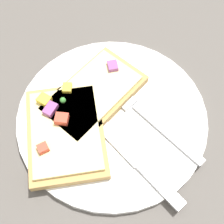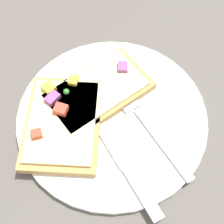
% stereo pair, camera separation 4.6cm
% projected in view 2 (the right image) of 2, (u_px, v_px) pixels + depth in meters
% --- Properties ---
extents(ground_plane, '(4.00, 4.00, 0.00)m').
position_uv_depth(ground_plane, '(112.00, 119.00, 0.48)').
color(ground_plane, '#56514C').
extents(plate, '(0.29, 0.29, 0.01)m').
position_uv_depth(plate, '(112.00, 117.00, 0.48)').
color(plate, white).
rests_on(plate, ground).
extents(fork, '(0.20, 0.11, 0.01)m').
position_uv_depth(fork, '(141.00, 118.00, 0.47)').
color(fork, '#B7B7BC').
rests_on(fork, plate).
extents(knife, '(0.19, 0.11, 0.01)m').
position_uv_depth(knife, '(124.00, 164.00, 0.43)').
color(knife, '#B7B7BC').
rests_on(knife, plate).
extents(pizza_slice_main, '(0.14, 0.19, 0.03)m').
position_uv_depth(pizza_slice_main, '(97.00, 92.00, 0.48)').
color(pizza_slice_main, tan).
rests_on(pizza_slice_main, plate).
extents(pizza_slice_corner, '(0.17, 0.19, 0.03)m').
position_uv_depth(pizza_slice_corner, '(63.00, 122.00, 0.46)').
color(pizza_slice_corner, tan).
rests_on(pizza_slice_corner, plate).
extents(crumb_scatter, '(0.05, 0.10, 0.01)m').
position_uv_depth(crumb_scatter, '(108.00, 103.00, 0.48)').
color(crumb_scatter, '#B38148').
rests_on(crumb_scatter, plate).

